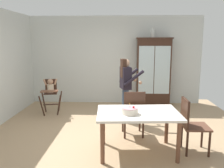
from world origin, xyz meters
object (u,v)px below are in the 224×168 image
dining_table (138,117)px  high_chair_with_toddler (51,90)px  china_cabinet (153,72)px  adult_person (126,82)px  dining_chair_far_side (134,111)px  ceramic_vase (153,33)px  birthday_cake (130,111)px  dining_chair_right_end (190,122)px

dining_table → high_chair_with_toddler: bearing=135.4°
china_cabinet → high_chair_with_toddler: size_ratio=2.15×
adult_person → dining_chair_far_side: adult_person is taller
high_chair_with_toddler → adult_person: size_ratio=0.62×
ceramic_vase → high_chair_with_toddler: bearing=-160.4°
china_cabinet → birthday_cake: size_ratio=7.30×
ceramic_vase → china_cabinet: bearing=-4.7°
china_cabinet → dining_chair_far_side: (-0.70, -2.47, -0.47)m
china_cabinet → dining_table: china_cabinet is taller
china_cabinet → ceramic_vase: 1.14m
china_cabinet → dining_chair_far_side: china_cabinet is taller
china_cabinet → dining_chair_far_side: 2.61m
adult_person → high_chair_with_toddler: bearing=58.9°
china_cabinet → high_chair_with_toddler: 3.04m
china_cabinet → dining_table: 3.24m
ceramic_vase → high_chair_with_toddler: size_ratio=0.28×
china_cabinet → high_chair_with_toddler: (-2.85, -0.99, -0.37)m
china_cabinet → ceramic_vase: bearing=175.3°
ceramic_vase → dining_chair_far_side: (-0.65, -2.47, -1.61)m
china_cabinet → dining_chair_far_side: bearing=-105.8°
adult_person → birthday_cake: bearing=165.8°
birthday_cake → dining_chair_far_side: (0.11, 0.79, -0.24)m
high_chair_with_toddler → adult_person: 2.10m
high_chair_with_toddler → dining_chair_far_side: bearing=-45.8°
ceramic_vase → dining_chair_far_side: 3.02m
china_cabinet → dining_table: size_ratio=1.41×
dining_chair_far_side → dining_chair_right_end: bearing=141.0°
adult_person → dining_chair_right_end: size_ratio=1.59×
ceramic_vase → high_chair_with_toddler: ceramic_vase is taller
ceramic_vase → high_chair_with_toddler: (-2.80, -1.00, -1.51)m
ceramic_vase → birthday_cake: size_ratio=0.96×
ceramic_vase → dining_table: (-0.61, -3.15, -1.52)m
high_chair_with_toddler → dining_chair_far_side: size_ratio=0.99×
adult_person → dining_chair_right_end: adult_person is taller
china_cabinet → dining_chair_right_end: bearing=-85.3°
ceramic_vase → adult_person: 2.12m
ceramic_vase → dining_chair_far_side: ceramic_vase is taller
dining_table → china_cabinet: bearing=78.2°
china_cabinet → adult_person: china_cabinet is taller
ceramic_vase → high_chair_with_toddler: 3.33m
china_cabinet → dining_chair_right_end: size_ratio=2.13×
high_chair_with_toddler → adult_person: (2.00, -0.56, 0.31)m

